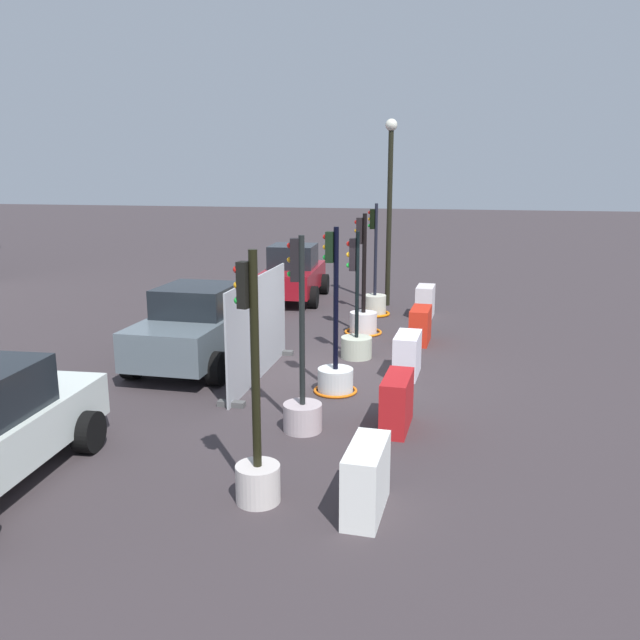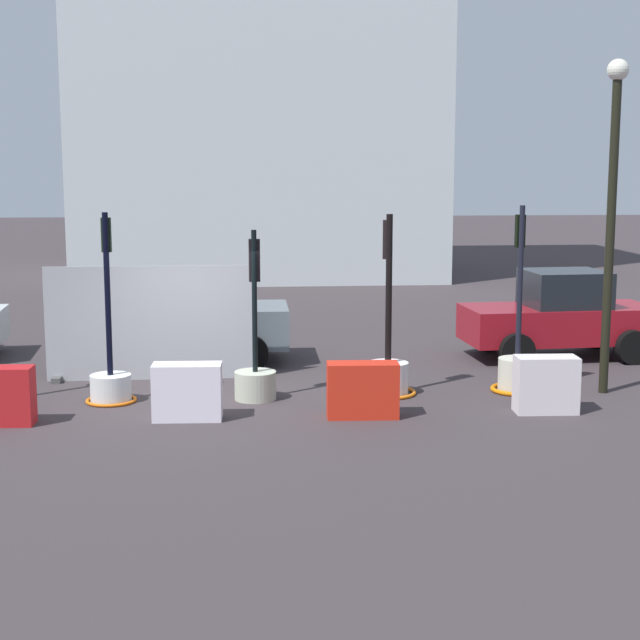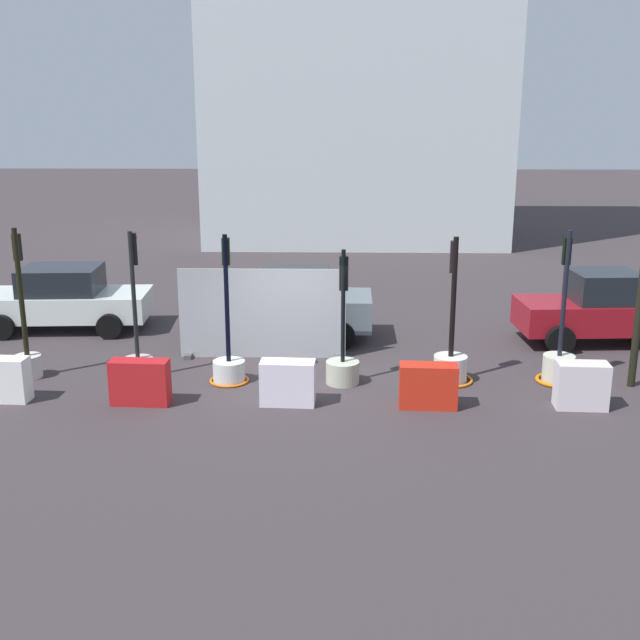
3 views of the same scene
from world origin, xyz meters
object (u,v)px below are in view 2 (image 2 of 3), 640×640
traffic_light_4 (388,367)px  construction_barrier_3 (363,390)px  construction_barrier_4 (546,385)px  traffic_light_3 (255,370)px  car_red_compact (560,316)px  traffic_light_5 (517,366)px  construction_barrier_2 (187,392)px  street_lamp_post (612,195)px  car_grey_saloon (190,320)px  traffic_light_2 (110,374)px

traffic_light_4 → construction_barrier_3: bearing=-112.8°
construction_barrier_4 → traffic_light_3: bearing=164.3°
construction_barrier_3 → car_red_compact: car_red_compact is taller
traffic_light_4 → traffic_light_3: bearing=-175.6°
traffic_light_3 → construction_barrier_4: 4.77m
traffic_light_5 → construction_barrier_2: 5.81m
traffic_light_5 → construction_barrier_4: size_ratio=3.24×
street_lamp_post → construction_barrier_2: bearing=-170.4°
traffic_light_3 → car_grey_saloon: bearing=110.5°
traffic_light_3 → car_red_compact: 7.02m
construction_barrier_3 → traffic_light_4: bearing=67.2°
construction_barrier_2 → traffic_light_3: bearing=49.0°
traffic_light_3 → traffic_light_4: traffic_light_4 is taller
traffic_light_2 → car_red_compact: traffic_light_2 is taller
construction_barrier_3 → street_lamp_post: street_lamp_post is taller
traffic_light_2 → car_red_compact: size_ratio=0.80×
traffic_light_3 → car_grey_saloon: size_ratio=0.72×
traffic_light_5 → street_lamp_post: (1.47, -0.22, 2.96)m
traffic_light_3 → traffic_light_4: (2.28, 0.18, -0.03)m
traffic_light_5 → car_red_compact: traffic_light_5 is taller
traffic_light_2 → car_grey_saloon: (1.17, 3.27, 0.38)m
car_grey_saloon → construction_barrier_2: bearing=-88.0°
traffic_light_3 → construction_barrier_4: traffic_light_3 is taller
traffic_light_5 → construction_barrier_2: size_ratio=2.99×
car_grey_saloon → street_lamp_post: (7.26, -3.33, 2.56)m
construction_barrier_3 → construction_barrier_4: bearing=0.9°
traffic_light_2 → construction_barrier_3: bearing=-18.5°
traffic_light_5 → construction_barrier_4: (0.04, -1.46, 0.01)m
traffic_light_4 → construction_barrier_3: (-0.64, -1.51, -0.04)m
construction_barrier_2 → construction_barrier_3: 2.72m
car_red_compact → traffic_light_2: bearing=-160.6°
traffic_light_4 → construction_barrier_2: bearing=-157.2°
construction_barrier_3 → street_lamp_post: (4.38, 1.29, 2.98)m
traffic_light_3 → car_red_compact: (6.29, 3.09, 0.35)m
construction_barrier_4 → car_grey_saloon: 7.42m
traffic_light_3 → street_lamp_post: size_ratio=0.51×
construction_barrier_2 → car_red_compact: car_red_compact is taller
traffic_light_4 → street_lamp_post: 4.77m
traffic_light_2 → traffic_light_4: (4.69, 0.15, 0.00)m
construction_barrier_4 → car_red_compact: (1.70, 4.38, 0.40)m
traffic_light_3 → construction_barrier_4: (4.60, -1.29, -0.05)m
construction_barrier_2 → traffic_light_4: bearing=22.8°
construction_barrier_4 → car_red_compact: size_ratio=0.25×
traffic_light_3 → car_red_compact: bearing=26.1°
construction_barrier_2 → construction_barrier_4: 5.67m
construction_barrier_2 → construction_barrier_4: bearing=-0.5°
traffic_light_4 → construction_barrier_4: (2.31, -1.47, -0.02)m
street_lamp_post → traffic_light_3: bearing=179.6°
traffic_light_3 → traffic_light_5: (4.56, 0.17, -0.05)m
construction_barrier_2 → car_red_compact: 8.56m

